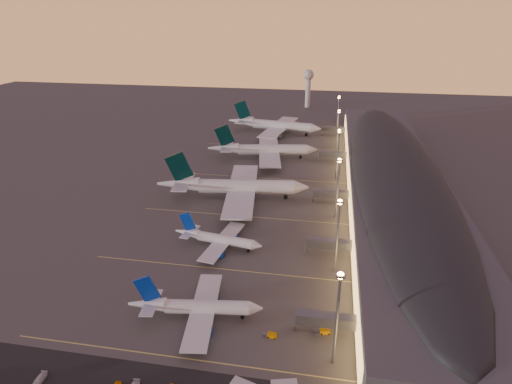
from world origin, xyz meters
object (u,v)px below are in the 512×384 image
object	(u,v)px
airliner_narrow_north	(218,239)
airliner_wide_near	(233,187)
baggage_tug_b	(323,331)
service_van_a	(39,380)
radar_tower	(308,82)
airliner_wide_far	(274,125)
baggage_tug_a	(270,335)
airliner_narrow_south	(196,307)
airliner_wide_mid	(263,150)

from	to	relation	value
airliner_narrow_north	airliner_wide_near	bearing A→B (deg)	104.45
airliner_wide_near	baggage_tug_b	xyz separation A→B (m)	(43.14, -82.31, -5.10)
service_van_a	radar_tower	bearing A→B (deg)	80.42
airliner_wide_near	service_van_a	distance (m)	112.30
service_van_a	airliner_wide_far	bearing A→B (deg)	81.83
airliner_narrow_north	baggage_tug_a	size ratio (longest dim) A/B	9.12
airliner_narrow_south	service_van_a	distance (m)	40.22
baggage_tug_a	airliner_wide_far	bearing A→B (deg)	102.31
airliner_wide_near	radar_tower	xyz separation A→B (m)	(19.81, 207.57, 16.22)
airliner_narrow_north	baggage_tug_b	distance (m)	55.07
airliner_narrow_north	airliner_wide_near	xyz separation A→B (m)	(-4.25, 43.40, 2.54)
airliner_wide_far	airliner_narrow_north	bearing A→B (deg)	-80.30
radar_tower	baggage_tug_a	xyz separation A→B (m)	(9.82, -293.70, -21.38)
radar_tower	service_van_a	xyz separation A→B (m)	(-40.19, -317.89, -21.20)
service_van_a	baggage_tug_a	bearing A→B (deg)	23.44
airliner_wide_near	airliner_wide_far	distance (m)	115.76
airliner_narrow_north	service_van_a	bearing A→B (deg)	-101.35
airliner_narrow_north	airliner_narrow_south	bearing A→B (deg)	-75.34
radar_tower	airliner_narrow_south	bearing A→B (deg)	-92.30
airliner_wide_mid	radar_tower	bearing A→B (deg)	74.30
airliner_narrow_south	baggage_tug_a	bearing A→B (deg)	-18.34
baggage_tug_b	airliner_narrow_north	bearing A→B (deg)	125.11
airliner_wide_mid	baggage_tug_b	distance (m)	146.61
airliner_narrow_north	airliner_wide_mid	xyz separation A→B (m)	(-0.20, 102.32, 2.07)
airliner_wide_near	service_van_a	bearing A→B (deg)	-108.26
airliner_wide_near	radar_tower	size ratio (longest dim) A/B	2.11
airliner_wide_far	baggage_tug_b	distance (m)	202.22
airliner_wide_mid	baggage_tug_a	world-z (taller)	airliner_wide_mid
airliner_narrow_north	airliner_wide_near	world-z (taller)	airliner_wide_near
airliner_wide_mid	service_van_a	bearing A→B (deg)	-107.86
baggage_tug_b	baggage_tug_a	bearing A→B (deg)	-174.07
service_van_a	baggage_tug_b	bearing A→B (deg)	21.43
radar_tower	baggage_tug_a	size ratio (longest dim) A/B	8.79
airliner_narrow_south	airliner_wide_near	xyz separation A→B (m)	(-8.18, 82.14, 2.21)
baggage_tug_b	service_van_a	world-z (taller)	service_van_a
airliner_wide_far	radar_tower	bearing A→B (deg)	88.45
airliner_wide_near	airliner_wide_far	xyz separation A→B (m)	(2.56, 115.73, -0.15)
baggage_tug_a	airliner_wide_near	bearing A→B (deg)	113.66
baggage_tug_a	service_van_a	xyz separation A→B (m)	(-50.01, -24.19, 0.18)
airliner_wide_near	baggage_tug_b	size ratio (longest dim) A/B	16.01
airliner_narrow_south	airliner_narrow_north	world-z (taller)	airliner_narrow_south
airliner_wide_far	baggage_tug_b	bearing A→B (deg)	-69.33
airliner_narrow_south	airliner_wide_near	size ratio (longest dim) A/B	0.54
radar_tower	baggage_tug_b	bearing A→B (deg)	-85.40
airliner_wide_far	service_van_a	bearing A→B (deg)	-86.70
airliner_narrow_south	service_van_a	bearing A→B (deg)	-143.17
baggage_tug_b	radar_tower	bearing A→B (deg)	84.72
baggage_tug_a	baggage_tug_b	size ratio (longest dim) A/B	0.86
radar_tower	baggage_tug_b	distance (m)	291.60
airliner_wide_mid	radar_tower	distance (m)	150.41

